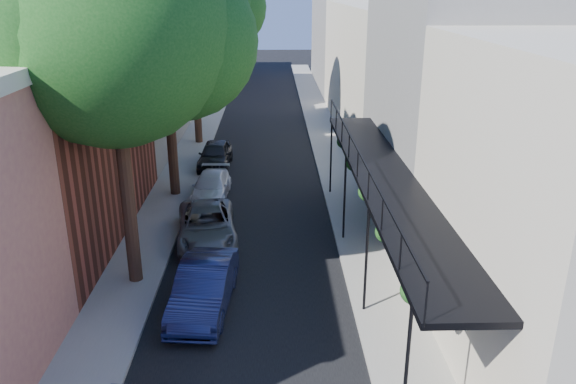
{
  "coord_description": "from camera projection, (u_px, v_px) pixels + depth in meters",
  "views": [
    {
      "loc": [
        0.66,
        -6.22,
        9.06
      ],
      "look_at": [
        1.15,
        10.74,
        2.8
      ],
      "focal_mm": 35.0,
      "sensor_mm": 36.0,
      "label": 1
    }
  ],
  "objects": [
    {
      "name": "road_surface",
      "position": [
        262.0,
        131.0,
        37.08
      ],
      "size": [
        6.0,
        64.0,
        0.01
      ],
      "primitive_type": "cube",
      "color": "black",
      "rests_on": "ground"
    },
    {
      "name": "sidewalk_left",
      "position": [
        202.0,
        131.0,
        36.96
      ],
      "size": [
        2.0,
        64.0,
        0.12
      ],
      "primitive_type": "cube",
      "color": "gray",
      "rests_on": "ground"
    },
    {
      "name": "sidewalk_right",
      "position": [
        323.0,
        130.0,
        37.17
      ],
      "size": [
        2.0,
        64.0,
        0.12
      ],
      "primitive_type": "cube",
      "color": "gray",
      "rests_on": "ground"
    },
    {
      "name": "buildings_left",
      "position": [
        107.0,
        58.0,
        33.96
      ],
      "size": [
        10.1,
        59.1,
        12.0
      ],
      "color": "tan",
      "rests_on": "ground"
    },
    {
      "name": "buildings_right",
      "position": [
        404.0,
        64.0,
        35.31
      ],
      "size": [
        9.8,
        55.0,
        10.0
      ],
      "color": "beige",
      "rests_on": "ground"
    },
    {
      "name": "oak_near",
      "position": [
        128.0,
        30.0,
        15.75
      ],
      "size": [
        7.48,
        6.8,
        11.42
      ],
      "color": "#341F15",
      "rests_on": "ground"
    },
    {
      "name": "oak_mid",
      "position": [
        174.0,
        36.0,
        23.51
      ],
      "size": [
        6.6,
        6.0,
        10.2
      ],
      "color": "#341F15",
      "rests_on": "ground"
    },
    {
      "name": "oak_far",
      "position": [
        200.0,
        1.0,
        31.57
      ],
      "size": [
        7.7,
        7.0,
        11.9
      ],
      "color": "#341F15",
      "rests_on": "ground"
    },
    {
      "name": "parked_car_b",
      "position": [
        204.0,
        287.0,
        16.52
      ],
      "size": [
        1.83,
        4.36,
        1.4
      ],
      "primitive_type": "imported",
      "rotation": [
        0.0,
        0.0,
        -0.08
      ],
      "color": "#161C45",
      "rests_on": "ground"
    },
    {
      "name": "parked_car_c",
      "position": [
        207.0,
        225.0,
        20.96
      ],
      "size": [
        2.67,
        4.82,
        1.28
      ],
      "primitive_type": "imported",
      "rotation": [
        0.0,
        0.0,
        0.12
      ],
      "color": "slate",
      "rests_on": "ground"
    },
    {
      "name": "parked_car_d",
      "position": [
        211.0,
        187.0,
        25.21
      ],
      "size": [
        1.71,
        3.9,
        1.12
      ],
      "primitive_type": "imported",
      "rotation": [
        0.0,
        0.0,
        -0.04
      ],
      "color": "white",
      "rests_on": "ground"
    },
    {
      "name": "parked_car_e",
      "position": [
        215.0,
        155.0,
        29.59
      ],
      "size": [
        1.73,
        4.01,
        1.35
      ],
      "primitive_type": "imported",
      "rotation": [
        0.0,
        0.0,
        -0.04
      ],
      "color": "black",
      "rests_on": "ground"
    }
  ]
}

